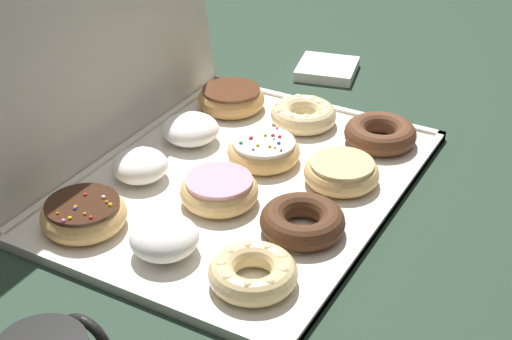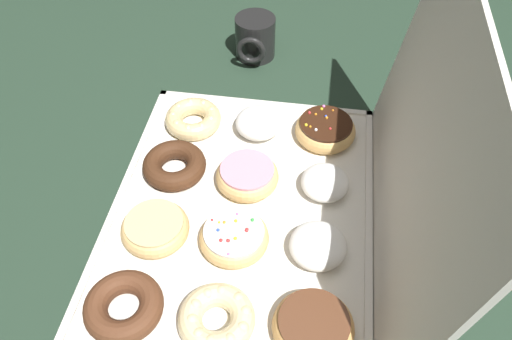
% 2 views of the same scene
% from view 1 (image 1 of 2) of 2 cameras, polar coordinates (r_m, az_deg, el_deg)
% --- Properties ---
extents(ground_plane, '(3.00, 3.00, 0.00)m').
position_cam_1_polar(ground_plane, '(1.15, -1.02, -1.24)').
color(ground_plane, '#233828').
extents(donut_box, '(0.58, 0.44, 0.01)m').
position_cam_1_polar(donut_box, '(1.14, -1.02, -1.02)').
color(donut_box, silver).
rests_on(donut_box, ground).
extents(box_lid_open, '(0.58, 0.06, 0.40)m').
position_cam_1_polar(box_lid_open, '(1.19, -11.92, 10.27)').
color(box_lid_open, silver).
rests_on(box_lid_open, ground).
extents(cruller_donut_0, '(0.11, 0.11, 0.04)m').
position_cam_1_polar(cruller_donut_0, '(0.94, -0.23, -7.61)').
color(cruller_donut_0, '#EACC8C').
rests_on(cruller_donut_0, donut_box).
extents(chocolate_cake_ring_donut_1, '(0.12, 0.12, 0.04)m').
position_cam_1_polar(chocolate_cake_ring_donut_1, '(1.03, 3.48, -3.81)').
color(chocolate_cake_ring_donut_1, '#472816').
rests_on(chocolate_cake_ring_donut_1, donut_box).
extents(glazed_ring_donut_2, '(0.11, 0.11, 0.04)m').
position_cam_1_polar(glazed_ring_donut_2, '(1.13, 6.38, -0.14)').
color(glazed_ring_donut_2, '#E5B770').
rests_on(glazed_ring_donut_2, donut_box).
extents(chocolate_cake_ring_donut_3, '(0.12, 0.12, 0.04)m').
position_cam_1_polar(chocolate_cake_ring_donut_3, '(1.25, 9.23, 2.69)').
color(chocolate_cake_ring_donut_3, '#59331E').
rests_on(chocolate_cake_ring_donut_3, donut_box).
extents(powdered_filled_donut_4, '(0.09, 0.09, 0.05)m').
position_cam_1_polar(powdered_filled_donut_4, '(0.99, -6.69, -5.08)').
color(powdered_filled_donut_4, white).
rests_on(powdered_filled_donut_4, donut_box).
extents(pink_frosted_donut_5, '(0.11, 0.11, 0.04)m').
position_cam_1_polar(pink_frosted_donut_5, '(1.08, -2.83, -1.48)').
color(pink_frosted_donut_5, '#E5B770').
rests_on(pink_frosted_donut_5, donut_box).
extents(sprinkle_donut_6, '(0.11, 0.11, 0.04)m').
position_cam_1_polar(sprinkle_donut_6, '(1.18, 0.74, 1.41)').
color(sprinkle_donut_6, '#E5B770').
rests_on(sprinkle_donut_6, donut_box).
extents(cruller_donut_7, '(0.11, 0.11, 0.04)m').
position_cam_1_polar(cruller_donut_7, '(1.29, 3.42, 4.20)').
color(cruller_donut_7, beige).
rests_on(cruller_donut_7, donut_box).
extents(sprinkle_donut_8, '(0.12, 0.12, 0.04)m').
position_cam_1_polar(sprinkle_donut_8, '(1.06, -12.72, -3.21)').
color(sprinkle_donut_8, tan).
rests_on(sprinkle_donut_8, donut_box).
extents(powdered_filled_donut_9, '(0.08, 0.08, 0.04)m').
position_cam_1_polar(powdered_filled_donut_9, '(1.15, -8.65, 0.33)').
color(powdered_filled_donut_9, white).
rests_on(powdered_filled_donut_9, donut_box).
extents(powdered_filled_donut_10, '(0.09, 0.09, 0.04)m').
position_cam_1_polar(powdered_filled_donut_10, '(1.24, -4.89, 3.05)').
color(powdered_filled_donut_10, white).
rests_on(powdered_filled_donut_10, donut_box).
extents(chocolate_frosted_donut_11, '(0.12, 0.12, 0.04)m').
position_cam_1_polar(chocolate_frosted_donut_11, '(1.34, -1.86, 5.36)').
color(chocolate_frosted_donut_11, tan).
rests_on(chocolate_frosted_donut_11, donut_box).
extents(napkin_stack, '(0.13, 0.13, 0.02)m').
position_cam_1_polar(napkin_stack, '(1.51, 5.31, 7.50)').
color(napkin_stack, white).
rests_on(napkin_stack, ground).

